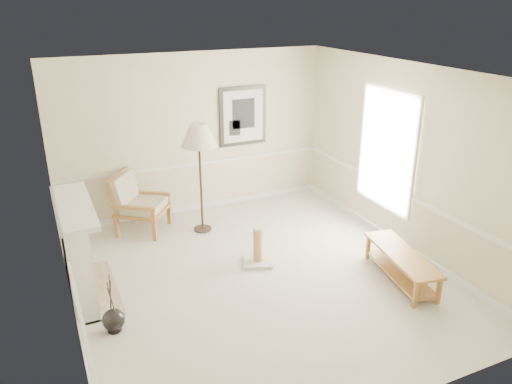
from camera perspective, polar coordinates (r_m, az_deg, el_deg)
ground at (r=7.30m, az=0.18°, el=-9.67°), size 5.50×5.50×0.00m
room at (r=6.65m, az=1.01°, el=4.80°), size 5.04×5.54×2.92m
fireplace at (r=7.01m, az=-19.77°, el=-6.44°), size 0.64×1.64×1.31m
floor_vase at (r=6.42m, az=-15.96°, el=-13.92°), size 0.27×0.27×0.80m
armchair at (r=8.69m, az=-13.60°, el=-0.94°), size 1.10×1.09×1.01m
floor_lamp at (r=8.14m, az=-6.55°, el=6.13°), size 0.72×0.72×1.88m
bench at (r=7.39m, az=16.27°, el=-7.68°), size 0.69×1.53×0.42m
scratching_post at (r=7.54m, az=0.22°, el=-6.89°), size 0.54×0.54×0.60m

